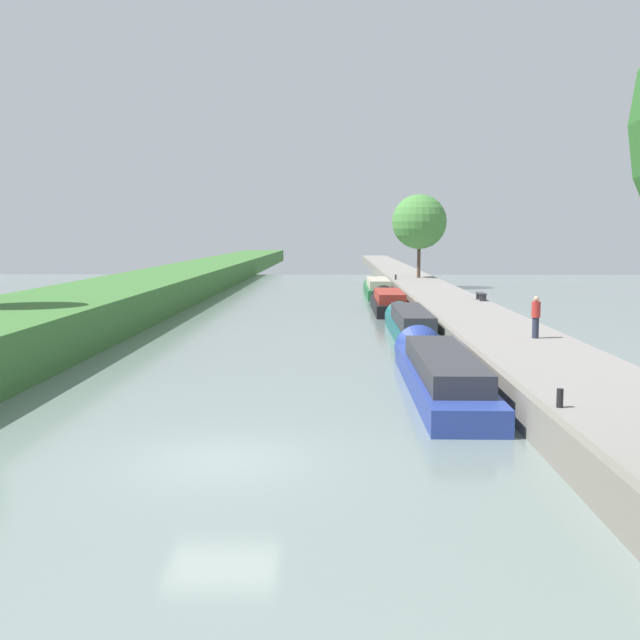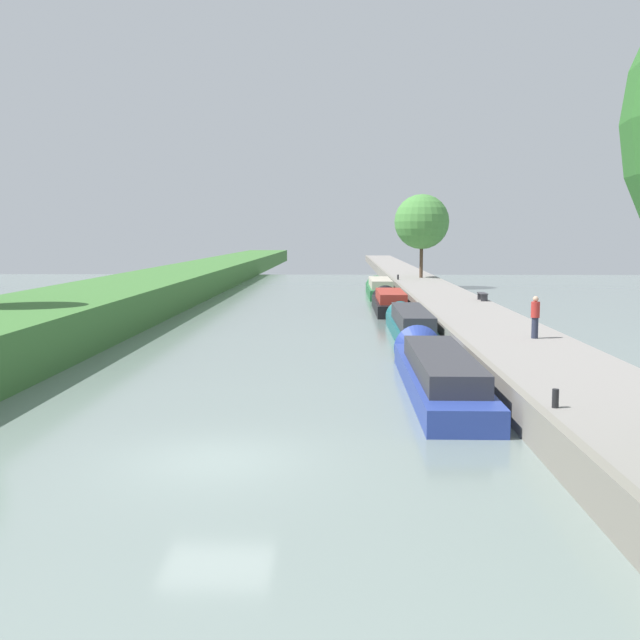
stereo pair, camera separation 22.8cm
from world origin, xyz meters
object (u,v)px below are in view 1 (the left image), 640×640
at_px(narrowboat_blue, 438,370).
at_px(narrowboat_teal, 409,324).
at_px(mooring_bollard_near, 560,398).
at_px(park_bench, 481,295).
at_px(person_walking, 536,316).
at_px(narrowboat_green, 377,288).
at_px(mooring_bollard_far, 396,277).
at_px(narrowboat_black, 388,302).

bearing_deg(narrowboat_blue, narrowboat_teal, 88.79).
bearing_deg(mooring_bollard_near, park_bench, 83.03).
bearing_deg(narrowboat_teal, person_walking, -63.68).
bearing_deg(narrowboat_green, mooring_bollard_far, 69.86).
xyz_separation_m(narrowboat_teal, mooring_bollard_near, (1.61, -20.64, 0.65)).
distance_m(narrowboat_teal, park_bench, 10.44).
bearing_deg(narrowboat_teal, narrowboat_blue, -91.21).
bearing_deg(person_walking, narrowboat_green, 97.49).
relative_size(narrowboat_blue, narrowboat_teal, 1.03).
bearing_deg(narrowboat_black, park_bench, -33.72).
bearing_deg(narrowboat_black, narrowboat_green, 90.21).
height_order(mooring_bollard_far, park_bench, park_bench).
bearing_deg(narrowboat_green, narrowboat_teal, -89.32).
height_order(narrowboat_teal, person_walking, person_walking).
relative_size(narrowboat_green, mooring_bollard_near, 26.19).
xyz_separation_m(narrowboat_black, mooring_bollard_far, (1.87, 18.00, 0.66)).
bearing_deg(mooring_bollard_near, narrowboat_black, 93.21).
bearing_deg(narrowboat_blue, narrowboat_black, 89.95).
bearing_deg(mooring_bollard_near, narrowboat_green, 92.38).
bearing_deg(narrowboat_blue, mooring_bollard_near, -75.79).
height_order(narrowboat_teal, mooring_bollard_near, mooring_bollard_near).
relative_size(narrowboat_green, person_walking, 7.10).
distance_m(narrowboat_blue, park_bench, 22.85).
height_order(narrowboat_black, mooring_bollard_far, mooring_bollard_far).
bearing_deg(mooring_bollard_far, narrowboat_teal, -93.01).
relative_size(narrowboat_black, mooring_bollard_near, 23.29).
bearing_deg(park_bench, narrowboat_blue, -103.97).
relative_size(mooring_bollard_near, mooring_bollard_far, 1.00).
relative_size(person_walking, park_bench, 1.11).
xyz_separation_m(narrowboat_black, park_bench, (5.49, -3.66, 0.78)).
xyz_separation_m(narrowboat_blue, narrowboat_teal, (0.28, 13.17, 0.02)).
bearing_deg(narrowboat_teal, park_bench, 59.81).
bearing_deg(narrowboat_black, mooring_bollard_near, -86.79).
height_order(person_walking, mooring_bollard_far, person_walking).
xyz_separation_m(narrowboat_teal, mooring_bollard_far, (1.61, 30.66, 0.65)).
bearing_deg(mooring_bollard_far, narrowboat_green, -110.14).
bearing_deg(mooring_bollard_near, mooring_bollard_far, 90.00).
bearing_deg(park_bench, mooring_bollard_far, 99.49).
bearing_deg(person_walking, narrowboat_black, 101.81).
xyz_separation_m(narrowboat_blue, person_walking, (4.42, 4.79, 1.32)).
height_order(narrowboat_green, mooring_bollard_near, mooring_bollard_near).
bearing_deg(person_walking, mooring_bollard_near, -101.68).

